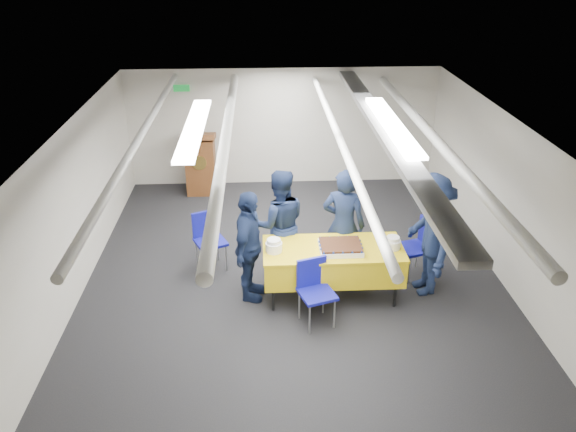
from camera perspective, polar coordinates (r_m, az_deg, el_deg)
The scene contains 14 objects.
ground at distance 8.40m, azimuth 0.55°, elevation -5.80°, with size 7.00×7.00×0.00m, color black.
room_shell at distance 7.98m, azimuth 1.10°, elevation 6.89°, with size 6.00×7.00×2.30m.
serving_table at distance 7.63m, azimuth 4.57°, elevation -4.61°, with size 1.88×0.82×0.77m.
sheet_cake at distance 7.45m, azimuth 5.36°, elevation -3.15°, with size 0.57×0.45×0.10m.
plate_stack_left at distance 7.38m, azimuth -1.45°, elevation -3.04°, with size 0.22×0.22×0.18m.
plate_stack_right at distance 7.58m, azimuth 10.58°, elevation -2.71°, with size 0.21×0.21×0.17m.
podium at distance 10.91m, azimuth -8.87°, elevation 5.36°, with size 0.62×0.53×1.25m.
chair_near at distance 7.17m, azimuth 2.71°, elevation -7.03°, with size 0.53×0.53×0.87m.
chair_right at distance 8.34m, azimuth 13.28°, elevation -2.59°, with size 0.52×0.52×0.87m.
chair_left at distance 8.40m, azimuth -8.11°, elevation -1.89°, with size 0.56×0.56×0.87m.
sailor_a at distance 7.96m, azimuth 5.66°, elevation -0.92°, with size 0.61×0.40×1.68m, color black.
sailor_b at distance 7.99m, azimuth -0.89°, elevation -0.83°, with size 0.80×0.62×1.65m, color black.
sailor_c at distance 7.49m, azimuth -3.99°, elevation -3.15°, with size 0.93×0.39×1.58m, color black.
sailor_d at distance 7.81m, azimuth 14.05°, elevation -1.90°, with size 1.13×0.65×1.75m, color black.
Camera 1 is at (-0.45, -7.09, 4.49)m, focal length 35.00 mm.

